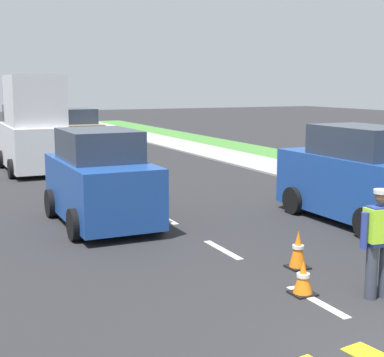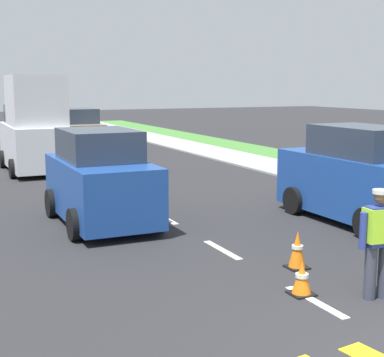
# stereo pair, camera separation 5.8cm
# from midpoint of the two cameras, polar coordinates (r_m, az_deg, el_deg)

# --- Properties ---
(ground_plane) EXTENTS (96.00, 96.00, 0.00)m
(ground_plane) POSITION_cam_midpoint_polar(r_m,az_deg,el_deg) (25.67, -12.94, 1.86)
(ground_plane) COLOR #28282B
(sidewalk_right) EXTENTS (2.40, 72.00, 0.14)m
(sidewalk_right) POSITION_cam_midpoint_polar(r_m,az_deg,el_deg) (18.88, 16.56, -0.89)
(sidewalk_right) COLOR #9E9E99
(sidewalk_right) RESTS_ON ground
(lane_center_line) EXTENTS (0.14, 46.40, 0.01)m
(lane_center_line) POSITION_cam_midpoint_polar(r_m,az_deg,el_deg) (29.77, -14.59, 2.79)
(lane_center_line) COLOR silver
(lane_center_line) RESTS_ON ground
(road_worker) EXTENTS (0.77, 0.36, 1.67)m
(road_worker) POSITION_cam_midpoint_polar(r_m,az_deg,el_deg) (9.11, 18.23, -5.62)
(road_worker) COLOR #383D4C
(road_worker) RESTS_ON ground
(traffic_cone_near) EXTENTS (0.36, 0.36, 0.68)m
(traffic_cone_near) POSITION_cam_midpoint_polar(r_m,az_deg,el_deg) (10.36, 10.51, -6.93)
(traffic_cone_near) COLOR black
(traffic_cone_near) RESTS_ON ground
(traffic_cone_far) EXTENTS (0.36, 0.36, 0.53)m
(traffic_cone_far) POSITION_cam_midpoint_polar(r_m,az_deg,el_deg) (9.14, 10.97, -9.64)
(traffic_cone_far) COLOR black
(traffic_cone_far) RESTS_ON ground
(delivery_truck) EXTENTS (2.16, 4.60, 3.54)m
(delivery_truck) POSITION_cam_midpoint_polar(r_m,az_deg,el_deg) (21.99, -15.24, 4.78)
(delivery_truck) COLOR silver
(delivery_truck) RESTS_ON ground
(car_outgoing_far) EXTENTS (1.96, 4.11, 2.07)m
(car_outgoing_far) POSITION_cam_midpoint_polar(r_m,az_deg,el_deg) (28.68, -11.07, 4.60)
(car_outgoing_far) COLOR gray
(car_outgoing_far) RESTS_ON ground
(car_parked_curbside) EXTENTS (1.92, 4.28, 2.26)m
(car_parked_curbside) POSITION_cam_midpoint_polar(r_m,az_deg,el_deg) (13.97, 16.22, 0.05)
(car_parked_curbside) COLOR #1E4799
(car_parked_curbside) RESTS_ON ground
(car_oncoming_lead) EXTENTS (2.04, 3.88, 2.18)m
(car_oncoming_lead) POSITION_cam_midpoint_polar(r_m,az_deg,el_deg) (13.44, -8.89, -0.20)
(car_oncoming_lead) COLOR #1E4799
(car_oncoming_lead) RESTS_ON ground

